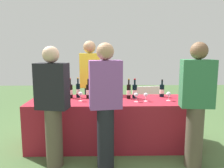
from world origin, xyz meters
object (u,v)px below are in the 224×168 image
at_px(wine_bottle_2, 88,91).
at_px(wine_bottle_1, 78,90).
at_px(wine_bottle_4, 135,91).
at_px(wine_bottle_5, 162,91).
at_px(guest_2, 196,101).
at_px(guest_1, 105,102).
at_px(guest_0, 53,103).
at_px(wine_bottle_0, 70,91).
at_px(server_pouring, 90,82).
at_px(wine_glass_4, 169,94).
at_px(menu_board, 149,104).
at_px(wine_glass_1, 109,95).
at_px(wine_glass_0, 80,94).
at_px(wine_glass_2, 136,95).
at_px(wine_bottle_3, 129,91).
at_px(wine_glass_3, 146,95).

bearing_deg(wine_bottle_2, wine_bottle_1, 159.92).
relative_size(wine_bottle_4, wine_bottle_5, 1.11).
relative_size(wine_bottle_2, guest_2, 0.20).
xyz_separation_m(wine_bottle_5, guest_1, (-0.93, -0.92, 0.03)).
bearing_deg(guest_0, guest_2, 9.10).
distance_m(wine_bottle_0, guest_0, 0.82).
distance_m(wine_bottle_2, server_pouring, 0.53).
relative_size(wine_glass_4, guest_1, 0.09).
height_order(wine_bottle_4, wine_bottle_5, wine_bottle_4).
bearing_deg(menu_board, wine_glass_1, -135.14).
bearing_deg(wine_bottle_0, wine_glass_1, -23.62).
height_order(wine_bottle_0, wine_glass_0, wine_bottle_0).
bearing_deg(server_pouring, wine_glass_2, 129.42).
xyz_separation_m(wine_bottle_2, guest_0, (-0.39, -0.78, -0.01)).
height_order(wine_bottle_5, menu_board, wine_bottle_5).
height_order(wine_bottle_3, wine_glass_2, wine_bottle_3).
xyz_separation_m(wine_bottle_1, guest_0, (-0.21, -0.84, -0.01)).
bearing_deg(wine_glass_4, wine_glass_1, -177.35).
distance_m(wine_bottle_4, wine_glass_3, 0.26).
distance_m(wine_bottle_1, wine_glass_0, 0.27).
relative_size(wine_bottle_4, wine_glass_2, 2.28).
xyz_separation_m(wine_glass_2, menu_board, (0.43, 1.28, -0.45)).
height_order(wine_glass_3, guest_0, guest_0).
relative_size(wine_glass_4, guest_0, 0.09).
bearing_deg(guest_2, wine_glass_0, 163.34).
bearing_deg(wine_bottle_2, menu_board, 40.66).
xyz_separation_m(wine_glass_2, guest_2, (0.69, -0.55, 0.03)).
height_order(wine_glass_1, guest_0, guest_0).
bearing_deg(wine_glass_0, wine_glass_1, -5.35).
relative_size(wine_glass_0, wine_glass_1, 1.04).
relative_size(wine_glass_1, guest_1, 0.09).
distance_m(wine_bottle_1, guest_2, 1.82).
bearing_deg(wine_bottle_2, server_pouring, 91.29).
height_order(wine_glass_3, guest_1, guest_1).
bearing_deg(wine_bottle_0, wine_glass_3, -12.58).
height_order(wine_glass_3, guest_2, guest_2).
bearing_deg(wine_glass_3, wine_glass_4, 5.23).
bearing_deg(wine_bottle_0, wine_bottle_2, -5.98).
xyz_separation_m(wine_bottle_1, wine_bottle_3, (0.82, -0.11, 0.00)).
height_order(wine_bottle_2, wine_glass_3, wine_bottle_2).
distance_m(wine_bottle_5, wine_glass_1, 0.94).
height_order(wine_glass_0, wine_glass_1, wine_glass_0).
bearing_deg(wine_bottle_5, wine_bottle_2, -175.82).
xyz_separation_m(wine_bottle_0, wine_glass_4, (1.54, -0.23, -0.02)).
relative_size(server_pouring, guest_1, 1.04).
relative_size(wine_bottle_3, wine_bottle_4, 1.01).
bearing_deg(wine_bottle_4, wine_glass_3, -57.13).
distance_m(wine_glass_1, server_pouring, 0.84).
relative_size(wine_bottle_0, wine_glass_3, 2.45).
xyz_separation_m(wine_bottle_1, wine_bottle_2, (0.17, -0.06, -0.00)).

